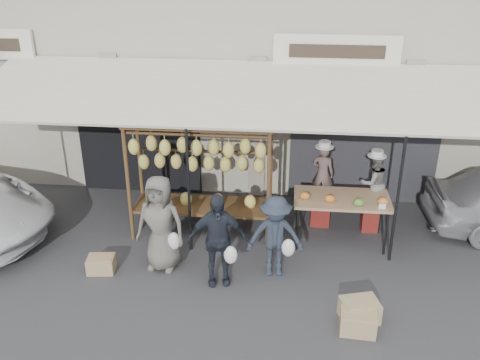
# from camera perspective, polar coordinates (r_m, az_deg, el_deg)

# --- Properties ---
(ground_plane) EXTENTS (90.00, 90.00, 0.00)m
(ground_plane) POSITION_cam_1_polar(r_m,az_deg,el_deg) (8.70, 0.02, -11.77)
(ground_plane) COLOR #2D2D30
(shophouse) EXTENTS (24.00, 6.15, 7.30)m
(shophouse) POSITION_cam_1_polar(r_m,az_deg,el_deg) (13.53, 2.88, 18.39)
(shophouse) COLOR #AEA692
(shophouse) RESTS_ON ground_plane
(awning) EXTENTS (10.00, 2.35, 2.92)m
(awning) POSITION_cam_1_polar(r_m,az_deg,el_deg) (9.60, 1.43, 9.09)
(awning) COLOR beige
(awning) RESTS_ON ground_plane
(banana_rack) EXTENTS (2.60, 0.90, 2.24)m
(banana_rack) POSITION_cam_1_polar(r_m,az_deg,el_deg) (9.54, -4.29, 2.55)
(banana_rack) COLOR #492F17
(banana_rack) RESTS_ON ground_plane
(produce_table) EXTENTS (1.70, 0.90, 1.04)m
(produce_table) POSITION_cam_1_polar(r_m,az_deg,el_deg) (9.68, 10.84, -2.14)
(produce_table) COLOR tan
(produce_table) RESTS_ON ground_plane
(vendor_left) EXTENTS (0.47, 0.38, 1.14)m
(vendor_left) POSITION_cam_1_polar(r_m,az_deg,el_deg) (10.16, 8.81, 0.69)
(vendor_left) COLOR brown
(vendor_left) RESTS_ON stool_left
(vendor_right) EXTENTS (0.66, 0.58, 1.14)m
(vendor_right) POSITION_cam_1_polar(r_m,az_deg,el_deg) (10.16, 14.09, -0.27)
(vendor_right) COLOR slate
(vendor_right) RESTS_ON stool_right
(customer_left) EXTENTS (0.89, 0.65, 1.68)m
(customer_left) POSITION_cam_1_polar(r_m,az_deg,el_deg) (8.92, -8.47, -4.61)
(customer_left) COLOR #5E5951
(customer_left) RESTS_ON ground_plane
(customer_mid) EXTENTS (0.99, 0.57, 1.58)m
(customer_mid) POSITION_cam_1_polar(r_m,az_deg,el_deg) (8.49, -2.47, -6.35)
(customer_mid) COLOR #222631
(customer_mid) RESTS_ON ground_plane
(customer_right) EXTENTS (0.97, 0.62, 1.43)m
(customer_right) POSITION_cam_1_polar(r_m,az_deg,el_deg) (8.72, 3.76, -6.06)
(customer_right) COLOR #252D39
(customer_right) RESTS_ON ground_plane
(stool_left) EXTENTS (0.37, 0.37, 0.50)m
(stool_left) POSITION_cam_1_polar(r_m,az_deg,el_deg) (10.52, 8.52, -3.38)
(stool_left) COLOR maroon
(stool_left) RESTS_ON ground_plane
(stool_right) EXTENTS (0.33, 0.33, 0.43)m
(stool_right) POSITION_cam_1_polar(r_m,az_deg,el_deg) (10.51, 13.65, -4.13)
(stool_right) COLOR maroon
(stool_right) RESTS_ON ground_plane
(crate_near_a) EXTENTS (0.62, 0.54, 0.32)m
(crate_near_a) POSITION_cam_1_polar(r_m,az_deg,el_deg) (8.26, 12.63, -13.40)
(crate_near_a) COLOR tan
(crate_near_a) RESTS_ON ground_plane
(crate_near_b) EXTENTS (0.53, 0.41, 0.30)m
(crate_near_b) POSITION_cam_1_polar(r_m,az_deg,el_deg) (8.06, 12.47, -14.59)
(crate_near_b) COLOR tan
(crate_near_b) RESTS_ON ground_plane
(crate_far) EXTENTS (0.48, 0.39, 0.27)m
(crate_far) POSITION_cam_1_polar(r_m,az_deg,el_deg) (9.37, -14.58, -8.69)
(crate_far) COLOR tan
(crate_far) RESTS_ON ground_plane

